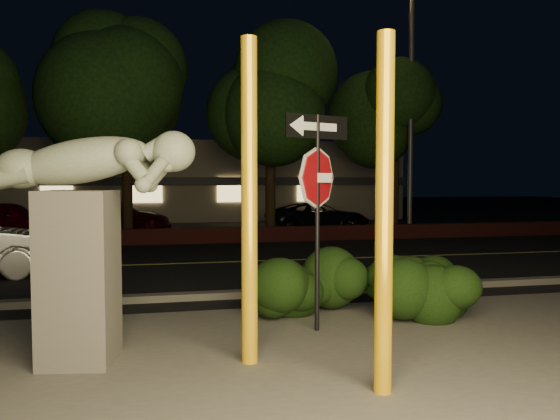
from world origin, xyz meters
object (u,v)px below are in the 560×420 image
at_px(streetlight, 406,85).
at_px(signpost, 317,178).
at_px(parked_car_red, 5,220).
at_px(yellow_pole_left, 249,203).
at_px(sculpture, 82,221).
at_px(parked_car_darkred, 111,217).
at_px(yellow_pole_right, 384,216).
at_px(parked_car_dark, 318,217).

bearing_deg(streetlight, signpost, -111.86).
bearing_deg(parked_car_red, yellow_pole_left, -144.19).
height_order(sculpture, streetlight, streetlight).
height_order(yellow_pole_left, parked_car_darkred, yellow_pole_left).
bearing_deg(yellow_pole_right, parked_car_red, 115.20).
relative_size(signpost, parked_car_darkred, 0.64).
relative_size(yellow_pole_right, sculpture, 1.32).
xyz_separation_m(streetlight, parked_car_dark, (-2.38, 2.89, -4.86)).
xyz_separation_m(yellow_pole_right, signpost, (-0.01, 2.21, 0.36)).
bearing_deg(parked_car_darkred, yellow_pole_right, -147.00).
distance_m(yellow_pole_right, streetlight, 15.38).
bearing_deg(signpost, yellow_pole_right, -109.19).
distance_m(sculpture, parked_car_dark, 16.41).
distance_m(signpost, streetlight, 13.41).
xyz_separation_m(yellow_pole_right, parked_car_dark, (4.12, 16.32, -1.13)).
bearing_deg(yellow_pole_right, sculpture, 152.31).
relative_size(signpost, streetlight, 0.32).
bearing_deg(yellow_pole_left, parked_car_darkred, 100.31).
xyz_separation_m(sculpture, parked_car_red, (-4.43, 14.06, -0.92)).
xyz_separation_m(streetlight, parked_car_red, (-13.84, 2.15, -4.77)).
relative_size(yellow_pole_left, parked_car_darkred, 0.79).
height_order(streetlight, parked_car_darkred, streetlight).
bearing_deg(sculpture, parked_car_darkred, 103.14).
bearing_deg(parked_car_darkred, parked_car_red, 124.04).
distance_m(yellow_pole_left, parked_car_darkred, 15.64).
distance_m(parked_car_red, parked_car_darkred, 3.55).
xyz_separation_m(yellow_pole_left, sculpture, (-1.80, 0.40, -0.20)).
height_order(signpost, parked_car_dark, signpost).
bearing_deg(yellow_pole_left, parked_car_dark, 71.01).
bearing_deg(parked_car_darkred, parked_car_dark, -71.36).
height_order(signpost, parked_car_darkred, signpost).
height_order(parked_car_darkred, parked_car_dark, parked_car_darkred).
xyz_separation_m(sculpture, streetlight, (9.41, 11.91, 3.85)).
xyz_separation_m(yellow_pole_left, parked_car_dark, (5.23, 15.20, -1.22)).
bearing_deg(sculpture, parked_car_dark, 73.94).
bearing_deg(streetlight, parked_car_red, 179.44).
distance_m(parked_car_darkred, parked_car_dark, 8.02).
distance_m(yellow_pole_right, signpost, 2.23).
bearing_deg(yellow_pole_right, parked_car_darkred, 103.31).
relative_size(yellow_pole_right, parked_car_darkred, 0.75).
height_order(yellow_pole_right, streetlight, streetlight).
bearing_deg(parked_car_dark, yellow_pole_left, 155.81).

